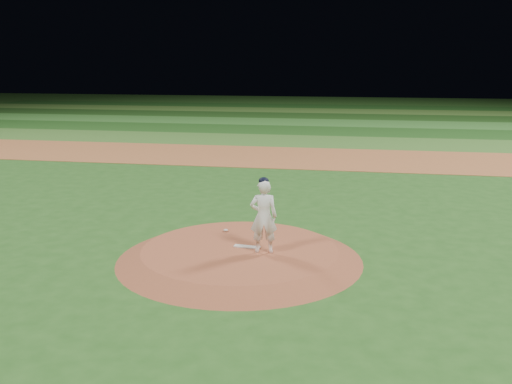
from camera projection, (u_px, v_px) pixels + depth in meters
name	position (u px, v px, depth m)	size (l,w,h in m)	color
ground	(240.00, 259.00, 12.84)	(120.00, 120.00, 0.00)	#24561B
infield_dirt_band	(304.00, 158.00, 26.25)	(70.00, 6.00, 0.02)	#A45E33
outfield_stripe_0	(314.00, 141.00, 31.52)	(70.00, 5.00, 0.02)	#3B6F28
outfield_stripe_1	(321.00, 131.00, 36.31)	(70.00, 5.00, 0.02)	#1D4B18
outfield_stripe_2	(326.00, 123.00, 41.10)	(70.00, 5.00, 0.02)	#33752A
outfield_stripe_3	(330.00, 116.00, 45.89)	(70.00, 5.00, 0.02)	#1B4415
outfield_stripe_4	(333.00, 111.00, 50.68)	(70.00, 5.00, 0.02)	#417229
outfield_stripe_5	(336.00, 107.00, 55.46)	(70.00, 5.00, 0.02)	#1B4B18
pitchers_mound	(240.00, 254.00, 12.82)	(5.50, 5.50, 0.25)	#984C2F
pitching_rubber	(247.00, 247.00, 12.87)	(0.60, 0.15, 0.03)	white
rosin_bag	(226.00, 230.00, 14.06)	(0.11, 0.11, 0.06)	silver
pitcher_on_mound	(264.00, 216.00, 12.35)	(0.65, 0.49, 1.69)	white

